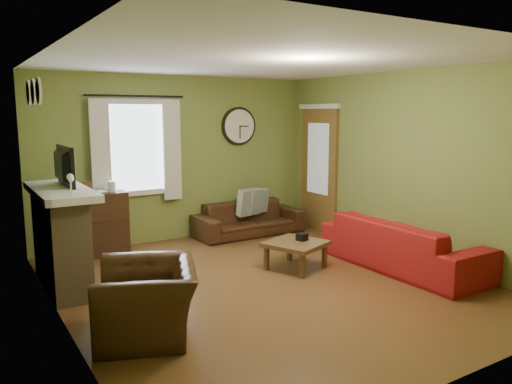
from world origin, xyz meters
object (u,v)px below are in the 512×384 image
sofa_brown (249,218)px  coffee_table (296,255)px  sofa_red (403,244)px  armchair (147,300)px  bookshelf (100,224)px

sofa_brown → coffee_table: bearing=-103.0°
sofa_red → armchair: (-3.53, -0.14, -0.00)m
armchair → bookshelf: bearing=-165.5°
coffee_table → sofa_red: bearing=-30.8°
armchair → coffee_table: bearing=131.3°
sofa_red → armchair: 3.53m
bookshelf → coffee_table: 2.83m
sofa_brown → armchair: size_ratio=1.83×
coffee_table → bookshelf: bearing=135.4°
bookshelf → sofa_red: bearing=-40.0°
sofa_brown → armchair: bearing=-134.7°
sofa_brown → armchair: 3.93m
bookshelf → coffee_table: bookshelf is taller
bookshelf → armchair: bearing=-96.4°
sofa_brown → sofa_red: bearing=-74.0°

